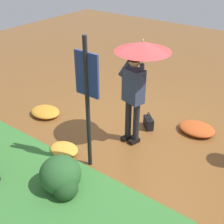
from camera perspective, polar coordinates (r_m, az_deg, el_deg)
The scene contains 8 objects.
ground_plane at distance 6.10m, azimuth 4.11°, elevation -4.68°, with size 18.00×18.00×0.00m, color brown.
person_with_umbrella at distance 5.23m, azimuth 5.04°, elevation 8.47°, with size 0.96×0.96×2.04m.
info_sign_post at distance 4.64m, azimuth -4.68°, elevation 4.16°, with size 0.44×0.07×2.30m.
handbag at distance 6.34m, azimuth 6.90°, elevation -1.98°, with size 0.32×0.30×0.37m.
shrub_cluster at distance 4.81m, azimuth -9.55°, elevation -11.99°, with size 0.72×0.65×0.59m.
leaf_pile_near_person at distance 5.71m, azimuth -9.05°, elevation -6.97°, with size 0.57×0.45×0.12m.
leaf_pile_by_bench at distance 6.94m, azimuth -12.47°, elevation 0.04°, with size 0.70×0.56×0.15m.
leaf_pile_far_path at distance 6.42m, azimuth 15.70°, elevation -3.02°, with size 0.74×0.59×0.16m.
Camera 1 is at (2.64, -4.26, 3.46)m, focal length 48.45 mm.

